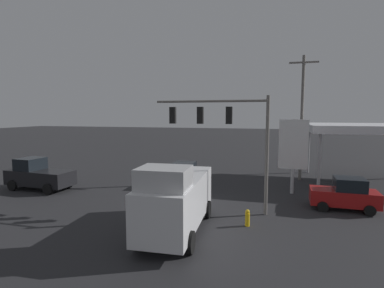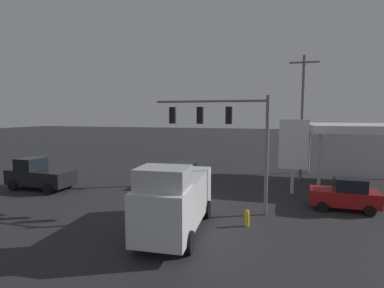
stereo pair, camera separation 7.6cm
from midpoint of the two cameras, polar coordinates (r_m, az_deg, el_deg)
name	(u,v)px [view 2 (the right image)]	position (r m, az deg, el deg)	size (l,w,h in m)	color
ground_plane	(184,203)	(19.80, -1.43, -11.24)	(200.00, 200.00, 0.00)	#262628
traffic_signal_assembly	(224,127)	(17.55, 6.20, 3.33)	(6.69, 0.43, 6.83)	slate
utility_pole	(302,115)	(27.51, 20.34, 5.13)	(2.40, 0.26, 10.72)	slate
gas_station_canopy	(375,129)	(28.80, 31.59, 2.51)	(10.48, 8.38, 4.93)	silver
price_sign	(293,146)	(22.72, 18.86, -0.40)	(2.02, 0.27, 5.39)	#B7B7BC
pickup_parked	(39,175)	(25.91, -27.07, -5.27)	(5.33, 2.55, 2.40)	black
delivery_truck	(176,199)	(14.77, -2.94, -10.36)	(2.80, 6.90, 3.58)	silver
hatchback_crossing	(345,194)	(20.53, 27.23, -8.54)	(3.87, 2.09, 1.97)	maroon
sedan_far	(184,175)	(24.01, -1.49, -5.86)	(2.08, 4.41, 1.93)	#474C51
fire_hydrant	(247,218)	(16.17, 10.58, -13.68)	(0.24, 0.24, 0.88)	gold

